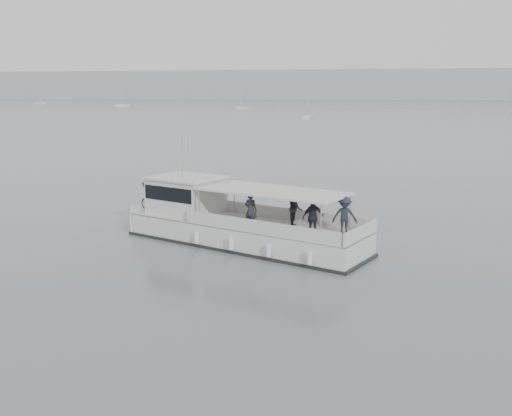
# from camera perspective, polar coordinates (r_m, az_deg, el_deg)

# --- Properties ---
(ground) EXTENTS (1400.00, 1400.00, 0.00)m
(ground) POSITION_cam_1_polar(r_m,az_deg,el_deg) (27.35, 3.01, -1.89)
(ground) COLOR slate
(ground) RESTS_ON ground
(headland) EXTENTS (1400.00, 90.00, 28.00)m
(headland) POSITION_cam_1_polar(r_m,az_deg,el_deg) (586.45, 10.61, 11.97)
(headland) COLOR #939EA8
(headland) RESTS_ON ground
(tour_boat) EXTENTS (11.72, 6.95, 5.08)m
(tour_boat) POSITION_cam_1_polar(r_m,az_deg,el_deg) (24.55, -3.19, -1.44)
(tour_boat) COLOR silver
(tour_boat) RESTS_ON ground
(moored_fleet) EXTENTS (425.32, 340.48, 9.41)m
(moored_fleet) POSITION_cam_1_polar(r_m,az_deg,el_deg) (222.75, 7.07, 9.80)
(moored_fleet) COLOR silver
(moored_fleet) RESTS_ON ground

